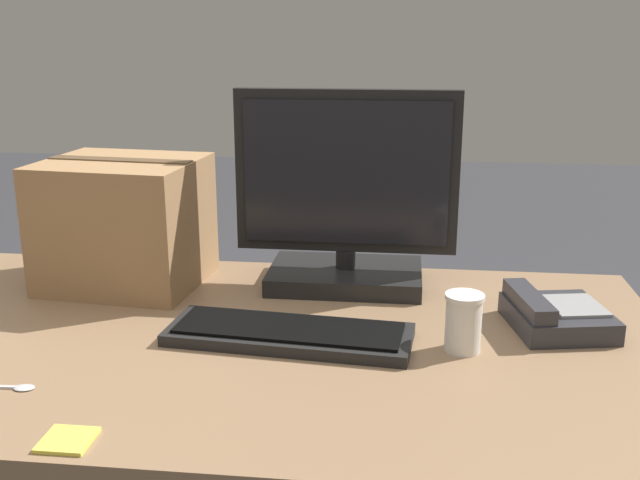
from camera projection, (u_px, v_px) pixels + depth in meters
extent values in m
cube|color=black|center=(345.00, 276.00, 1.69)|extent=(0.34, 0.22, 0.04)
cylinder|color=black|center=(346.00, 259.00, 1.68)|extent=(0.04, 0.04, 0.04)
cube|color=black|center=(346.00, 172.00, 1.63)|extent=(0.49, 0.03, 0.36)
cube|color=black|center=(346.00, 173.00, 1.61)|extent=(0.44, 0.01, 0.31)
cube|color=black|center=(289.00, 335.00, 1.40)|extent=(0.47, 0.20, 0.02)
cube|color=black|center=(289.00, 328.00, 1.39)|extent=(0.43, 0.17, 0.01)
cube|color=#2D2D33|center=(558.00, 318.00, 1.45)|extent=(0.21, 0.23, 0.04)
cube|color=#2D2D33|center=(529.00, 301.00, 1.44)|extent=(0.08, 0.19, 0.03)
cube|color=gray|center=(575.00, 306.00, 1.45)|extent=(0.12, 0.13, 0.01)
cylinder|color=white|center=(463.00, 325.00, 1.34)|extent=(0.06, 0.06, 0.10)
cylinder|color=white|center=(465.00, 297.00, 1.33)|extent=(0.07, 0.07, 0.01)
ellipsoid|color=silver|center=(24.00, 388.00, 1.21)|extent=(0.04, 0.03, 0.00)
cube|color=#9E754C|center=(125.00, 223.00, 1.67)|extent=(0.36, 0.32, 0.28)
cube|color=brown|center=(120.00, 160.00, 1.63)|extent=(0.33, 0.07, 0.00)
cube|color=#E5DB4C|center=(67.00, 440.00, 1.06)|extent=(0.07, 0.07, 0.01)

